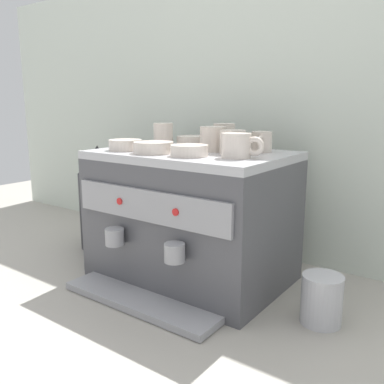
{
  "coord_description": "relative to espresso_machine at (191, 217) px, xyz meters",
  "views": [
    {
      "loc": [
        0.76,
        -1.04,
        0.56
      ],
      "look_at": [
        0.0,
        0.0,
        0.28
      ],
      "focal_mm": 38.94,
      "sensor_mm": 36.0,
      "label": 1
    }
  ],
  "objects": [
    {
      "name": "ground_plane",
      "position": [
        0.0,
        0.0,
        -0.21
      ],
      "size": [
        4.0,
        4.0,
        0.0
      ],
      "primitive_type": "plane",
      "color": "#9E998E"
    },
    {
      "name": "tiled_backsplash_wall",
      "position": [
        0.0,
        0.35,
        0.33
      ],
      "size": [
        2.8,
        0.03,
        1.06
      ],
      "primitive_type": "cube",
      "color": "silver",
      "rests_on": "ground_plane"
    },
    {
      "name": "espresso_machine",
      "position": [
        0.0,
        0.0,
        0.0
      ],
      "size": [
        0.59,
        0.51,
        0.41
      ],
      "color": "#4C4C51",
      "rests_on": "ground_plane"
    },
    {
      "name": "ceramic_cup_0",
      "position": [
        0.03,
        0.14,
        0.25
      ],
      "size": [
        0.09,
        0.1,
        0.08
      ],
      "color": "beige",
      "rests_on": "espresso_machine"
    },
    {
      "name": "ceramic_cup_1",
      "position": [
        0.19,
        -0.05,
        0.24
      ],
      "size": [
        0.12,
        0.08,
        0.07
      ],
      "color": "beige",
      "rests_on": "espresso_machine"
    },
    {
      "name": "ceramic_cup_2",
      "position": [
        0.14,
        0.02,
        0.24
      ],
      "size": [
        0.08,
        0.11,
        0.07
      ],
      "color": "beige",
      "rests_on": "espresso_machine"
    },
    {
      "name": "ceramic_cup_3",
      "position": [
        0.06,
        0.05,
        0.25
      ],
      "size": [
        0.12,
        0.09,
        0.08
      ],
      "color": "beige",
      "rests_on": "espresso_machine"
    },
    {
      "name": "ceramic_cup_4",
      "position": [
        0.18,
        0.11,
        0.24
      ],
      "size": [
        0.06,
        0.09,
        0.06
      ],
      "color": "beige",
      "rests_on": "espresso_machine"
    },
    {
      "name": "ceramic_cup_5",
      "position": [
        -0.16,
        0.06,
        0.25
      ],
      "size": [
        0.09,
        0.09,
        0.08
      ],
      "color": "beige",
      "rests_on": "espresso_machine"
    },
    {
      "name": "ceramic_bowl_0",
      "position": [
        -0.06,
        -0.1,
        0.23
      ],
      "size": [
        0.12,
        0.12,
        0.03
      ],
      "color": "beige",
      "rests_on": "espresso_machine"
    },
    {
      "name": "ceramic_bowl_1",
      "position": [
        -0.19,
        -0.1,
        0.23
      ],
      "size": [
        0.1,
        0.1,
        0.03
      ],
      "color": "beige",
      "rests_on": "espresso_machine"
    },
    {
      "name": "ceramic_bowl_2",
      "position": [
        0.07,
        -0.1,
        0.22
      ],
      "size": [
        0.11,
        0.11,
        0.03
      ],
      "color": "beige",
      "rests_on": "espresso_machine"
    },
    {
      "name": "ceramic_bowl_3",
      "position": [
        -0.08,
        0.12,
        0.23
      ],
      "size": [
        0.11,
        0.11,
        0.04
      ],
      "color": "beige",
      "rests_on": "espresso_machine"
    },
    {
      "name": "coffee_grinder",
      "position": [
        -0.47,
        0.03,
        -0.01
      ],
      "size": [
        0.16,
        0.16,
        0.4
      ],
      "color": "black",
      "rests_on": "ground_plane"
    },
    {
      "name": "milk_pitcher",
      "position": [
        0.45,
        -0.04,
        -0.14
      ],
      "size": [
        0.11,
        0.11,
        0.13
      ],
      "primitive_type": "cylinder",
      "color": "#B7B7BC",
      "rests_on": "ground_plane"
    }
  ]
}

